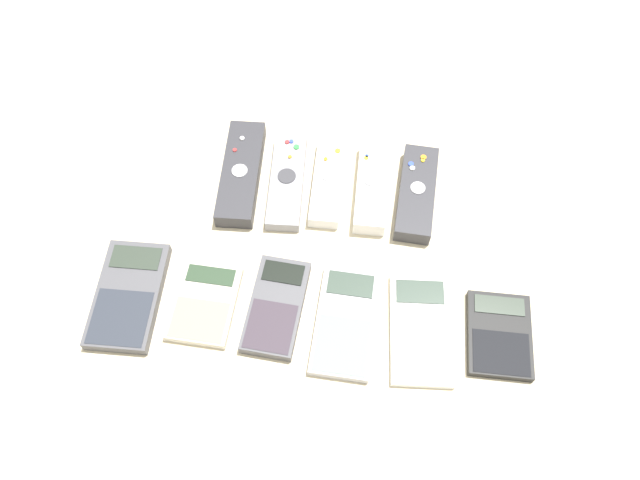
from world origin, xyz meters
TOP-DOWN VIEW (x-y plane):
  - ground_plane at (0.00, 0.00)m, footprint 3.00×3.00m
  - remote_0 at (-0.13, 0.12)m, footprint 0.06×0.18m
  - remote_1 at (-0.06, 0.11)m, footprint 0.06×0.17m
  - remote_2 at (0.00, 0.12)m, footprint 0.05×0.15m
  - remote_3 at (0.07, 0.11)m, footprint 0.05×0.16m
  - remote_4 at (0.14, 0.11)m, footprint 0.06×0.16m
  - calculator_0 at (-0.25, -0.10)m, footprint 0.09×0.16m
  - calculator_1 at (-0.15, -0.10)m, footprint 0.09×0.12m
  - calculator_2 at (-0.05, -0.10)m, footprint 0.08×0.15m
  - calculator_3 at (0.05, -0.11)m, footprint 0.08×0.16m
  - calculator_4 at (0.15, -0.11)m, footprint 0.09×0.16m
  - calculator_5 at (0.25, -0.10)m, footprint 0.08×0.12m

SIDE VIEW (x-z plane):
  - ground_plane at x=0.00m, z-range 0.00..0.00m
  - calculator_4 at x=0.15m, z-range 0.00..0.01m
  - calculator_5 at x=0.25m, z-range 0.00..0.01m
  - calculator_1 at x=-0.15m, z-range 0.00..0.01m
  - calculator_3 at x=0.05m, z-range 0.00..0.01m
  - calculator_2 at x=-0.05m, z-range 0.00..0.02m
  - calculator_0 at x=-0.25m, z-range 0.00..0.02m
  - remote_1 at x=-0.06m, z-range 0.00..0.02m
  - remote_2 at x=0.00m, z-range 0.00..0.02m
  - remote_3 at x=0.07m, z-range 0.00..0.03m
  - remote_4 at x=0.14m, z-range 0.00..0.03m
  - remote_0 at x=-0.13m, z-range 0.00..0.03m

